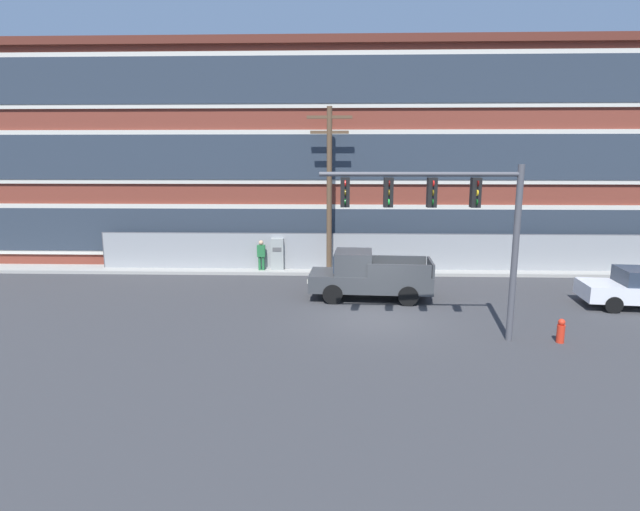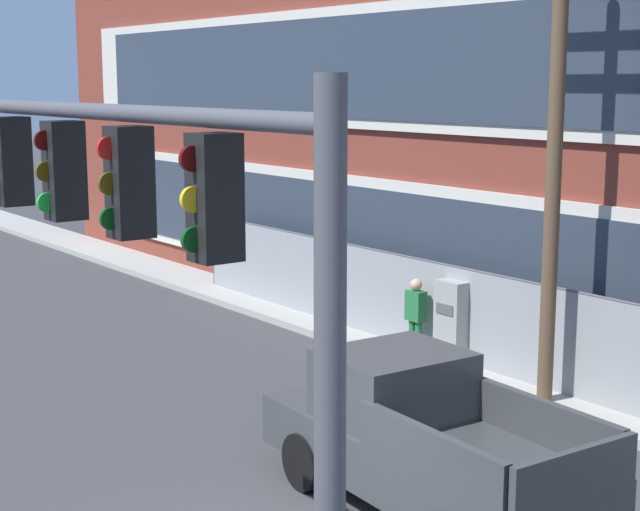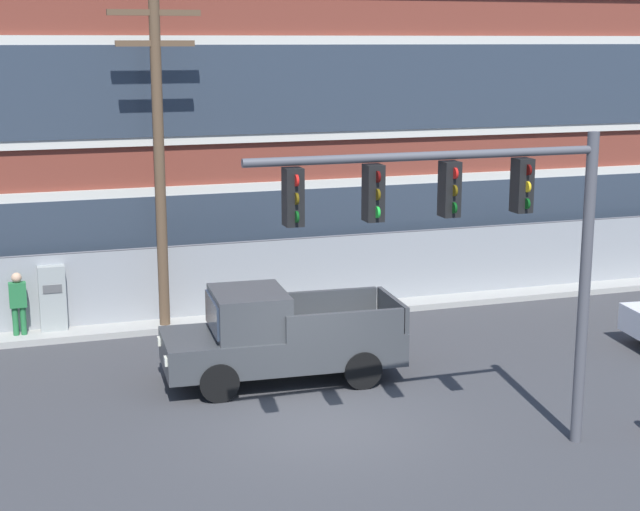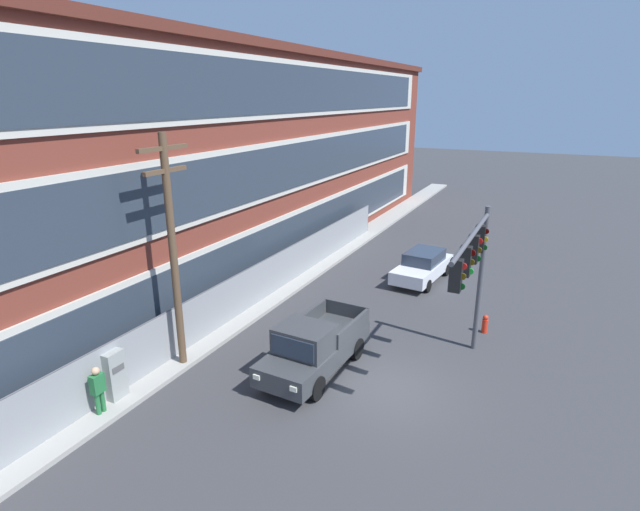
% 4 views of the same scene
% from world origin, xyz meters
% --- Properties ---
extents(traffic_signal_mast, '(6.18, 0.43, 5.56)m').
position_xyz_m(traffic_signal_mast, '(1.91, -2.06, 4.17)').
color(traffic_signal_mast, '#4C4C51').
rests_on(traffic_signal_mast, ground).
extents(pickup_truck_dark_grey, '(5.13, 2.27, 2.00)m').
position_xyz_m(pickup_truck_dark_grey, '(-0.15, 2.71, 0.94)').
color(pickup_truck_dark_grey, '#383A3D').
rests_on(pickup_truck_dark_grey, ground).
extents(utility_pole_near_corner, '(2.17, 0.26, 8.18)m').
position_xyz_m(utility_pole_near_corner, '(-1.81, 7.11, 4.50)').
color(utility_pole_near_corner, brown).
rests_on(utility_pole_near_corner, ground).
extents(electrical_cabinet, '(0.64, 0.43, 1.75)m').
position_xyz_m(electrical_cabinet, '(-4.45, 7.51, 0.88)').
color(electrical_cabinet, '#939993').
rests_on(electrical_cabinet, ground).
extents(pedestrian_near_cabinet, '(0.40, 0.24, 1.69)m').
position_xyz_m(pedestrian_near_cabinet, '(-5.26, 7.30, 0.97)').
color(pedestrian_near_cabinet, '#236B38').
rests_on(pedestrian_near_cabinet, ground).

